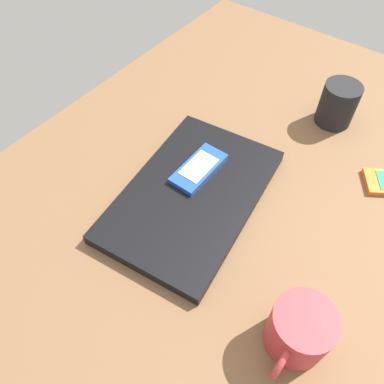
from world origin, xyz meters
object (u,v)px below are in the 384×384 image
coffee_mug (299,331)px  pen_cup (338,104)px  cell_phone_on_laptop (199,168)px  laptop_closed (192,195)px

coffee_mug → pen_cup: (-48.28, -15.55, 0.32)cm
cell_phone_on_laptop → laptop_closed: bearing=22.6°
cell_phone_on_laptop → pen_cup: size_ratio=1.28×
coffee_mug → pen_cup: 50.73cm
laptop_closed → cell_phone_on_laptop: size_ratio=2.95×
cell_phone_on_laptop → pen_cup: bearing=156.1°
laptop_closed → coffee_mug: coffee_mug is taller
cell_phone_on_laptop → coffee_mug: (16.78, 29.53, 1.45)cm
laptop_closed → cell_phone_on_laptop: cell_phone_on_laptop is taller
laptop_closed → pen_cup: size_ratio=3.79×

